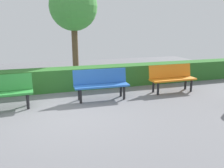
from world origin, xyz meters
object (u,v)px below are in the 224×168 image
Objects in this scene: tree_near at (73,7)px; bench_orange at (172,77)px; bench_blue at (101,83)px; bench_green at (0,91)px.

bench_orange is at bearing 127.01° from tree_near.
bench_green is (2.61, 0.04, -0.00)m from bench_blue.
bench_blue is 2.61m from bench_green.
bench_blue is 1.01× the size of bench_green.
bench_orange is 0.40× the size of tree_near.
tree_near is at bearing -53.08° from bench_orange.
bench_blue reaches higher than bench_green.
bench_green is 4.84m from tree_near.
bench_blue is 4.17m from tree_near.
bench_blue is at bearing 93.23° from tree_near.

